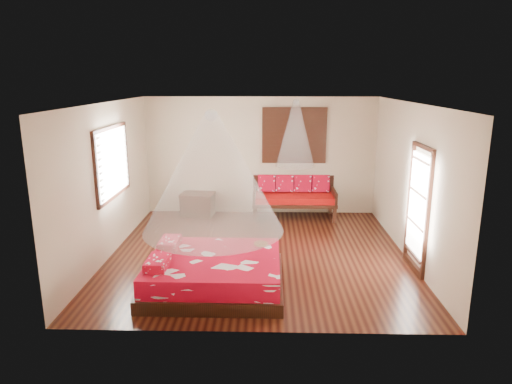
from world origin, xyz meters
TOP-DOWN VIEW (x-y plane):
  - room at (0.00, 0.00)m, footprint 5.54×5.54m
  - bed at (-0.67, -1.44)m, footprint 2.14×1.94m
  - daybed at (0.80, 2.39)m, footprint 1.94×0.86m
  - storage_chest at (-1.50, 2.45)m, footprint 0.85×0.66m
  - shutter_panel at (0.80, 2.72)m, footprint 1.52×0.06m
  - window_left at (-2.71, 0.20)m, footprint 0.10×1.74m
  - glazed_door at (2.72, -0.60)m, footprint 0.08×1.02m
  - wine_tray at (0.07, -0.86)m, footprint 0.24×0.24m
  - mosquito_net_main at (-0.65, -1.44)m, footprint 2.14×2.14m
  - mosquito_net_daybed at (0.80, 2.25)m, footprint 0.88×0.88m

SIDE VIEW (x-z plane):
  - bed at x=-0.67m, z-range -0.07..0.57m
  - storage_chest at x=-1.50m, z-range 0.00..0.54m
  - daybed at x=0.80m, z-range 0.03..1.01m
  - wine_tray at x=0.07m, z-range 0.45..0.65m
  - glazed_door at x=2.72m, z-range -0.01..2.15m
  - room at x=0.00m, z-range -0.02..2.82m
  - window_left at x=-2.71m, z-range 1.03..2.37m
  - mosquito_net_main at x=-0.65m, z-range 0.95..2.75m
  - shutter_panel at x=0.80m, z-range 1.24..2.56m
  - mosquito_net_daybed at x=0.80m, z-range 1.25..2.75m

